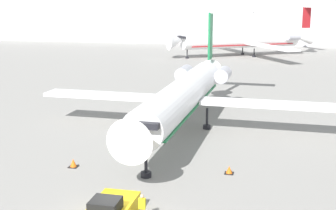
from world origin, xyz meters
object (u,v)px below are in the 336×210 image
at_px(airplane_main, 185,93).
at_px(worker_near_tug, 142,207).
at_px(traffic_cone_right, 229,170).
at_px(airplane_parked_far_left, 244,39).
at_px(traffic_cone_left, 73,163).

distance_m(airplane_main, worker_near_tug, 20.51).
distance_m(traffic_cone_right, airplane_parked_far_left, 76.77).
bearing_deg(airplane_main, worker_near_tug, -86.29).
distance_m(airplane_main, traffic_cone_right, 13.03).
bearing_deg(traffic_cone_left, traffic_cone_right, 6.24).
xyz_separation_m(traffic_cone_right, airplane_parked_far_left, (-4.20, 76.56, 3.74)).
bearing_deg(traffic_cone_left, airplane_parked_far_left, 84.18).
bearing_deg(traffic_cone_left, airplane_main, 62.45).
relative_size(traffic_cone_left, airplane_parked_far_left, 0.02).
relative_size(worker_near_tug, airplane_parked_far_left, 0.05).
bearing_deg(worker_near_tug, traffic_cone_right, 64.68).
distance_m(airplane_main, airplane_parked_far_left, 65.35).
xyz_separation_m(traffic_cone_left, airplane_parked_far_left, (7.94, 77.89, 3.70)).
bearing_deg(worker_near_tug, traffic_cone_left, 135.56).
height_order(worker_near_tug, traffic_cone_left, worker_near_tug).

